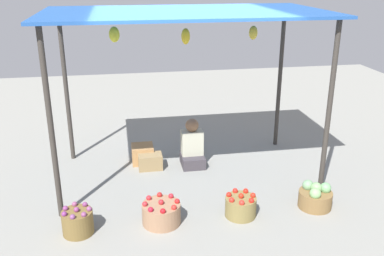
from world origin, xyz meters
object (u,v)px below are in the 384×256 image
at_px(basket_red_apples, 161,213).
at_px(wooden_crate_stacked_rear, 143,154).
at_px(wooden_crate_near_vendor, 150,161).
at_px(basket_cabbages, 315,197).
at_px(basket_red_tomatoes, 241,206).
at_px(basket_purple_onions, 78,222).
at_px(vendor_person, 192,148).

relative_size(basket_red_apples, wooden_crate_stacked_rear, 1.37).
relative_size(wooden_crate_near_vendor, wooden_crate_stacked_rear, 1.07).
distance_m(basket_cabbages, wooden_crate_stacked_rear, 2.83).
distance_m(basket_red_tomatoes, wooden_crate_stacked_rear, 2.17).
relative_size(basket_purple_onions, wooden_crate_stacked_rear, 1.06).
height_order(basket_red_apples, wooden_crate_stacked_rear, basket_red_apples).
distance_m(vendor_person, basket_red_apples, 1.75).
relative_size(basket_cabbages, wooden_crate_stacked_rear, 1.26).
height_order(vendor_person, wooden_crate_near_vendor, vendor_person).
bearing_deg(basket_cabbages, basket_red_tomatoes, -177.80).
distance_m(vendor_person, basket_cabbages, 2.11).
bearing_deg(wooden_crate_near_vendor, basket_red_tomatoes, -57.17).
bearing_deg(basket_cabbages, basket_purple_onions, -178.54).
distance_m(basket_purple_onions, basket_red_apples, 1.01).
distance_m(wooden_crate_near_vendor, wooden_crate_stacked_rear, 0.28).
distance_m(basket_red_tomatoes, basket_cabbages, 1.04).
relative_size(basket_red_apples, wooden_crate_near_vendor, 1.28).
bearing_deg(basket_purple_onions, wooden_crate_stacked_rear, 64.57).
xyz_separation_m(vendor_person, basket_red_tomatoes, (0.35, -1.62, -0.16)).
bearing_deg(basket_cabbages, vendor_person, 131.25).
bearing_deg(basket_red_apples, vendor_person, 67.36).
xyz_separation_m(basket_purple_onions, basket_red_apples, (1.01, 0.05, -0.02)).
bearing_deg(wooden_crate_near_vendor, wooden_crate_stacked_rear, 112.26).
xyz_separation_m(vendor_person, wooden_crate_near_vendor, (-0.68, -0.02, -0.18)).
bearing_deg(basket_purple_onions, vendor_person, 44.58).
height_order(basket_purple_onions, basket_red_apples, basket_purple_onions).
relative_size(vendor_person, wooden_crate_stacked_rear, 2.23).
bearing_deg(basket_cabbages, basket_red_apples, -179.13).
height_order(vendor_person, basket_red_apples, vendor_person).
relative_size(vendor_person, basket_cabbages, 1.77).
relative_size(vendor_person, basket_red_apples, 1.62).
height_order(vendor_person, wooden_crate_stacked_rear, vendor_person).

